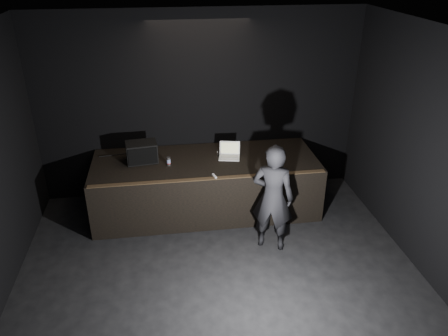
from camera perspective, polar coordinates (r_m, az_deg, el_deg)
name	(u,v)px	position (r m, az deg, el deg)	size (l,w,h in m)	color
ground	(228,316)	(6.14, 0.57, -18.71)	(7.00, 7.00, 0.00)	black
room_walls	(229,182)	(4.90, 0.68, -1.89)	(6.10, 7.10, 3.52)	black
stage_riser	(206,185)	(8.01, -2.39, -2.19)	(4.00, 1.50, 1.00)	black
riser_lip	(210,178)	(7.15, -1.86, -1.37)	(3.92, 0.10, 0.01)	brown
stage_monitor	(142,152)	(7.79, -10.68, 2.05)	(0.57, 0.45, 0.35)	black
cable	(122,154)	(8.21, -13.19, 1.79)	(0.02, 0.02, 0.82)	black
laptop	(229,153)	(7.89, 0.72, 1.95)	(0.43, 0.40, 0.25)	white
beer_can	(169,161)	(7.61, -7.24, 0.87)	(0.07, 0.07, 0.16)	silver
plastic_cup	(219,153)	(7.92, -0.68, 1.92)	(0.08, 0.08, 0.09)	white
wii_remote	(214,176)	(7.20, -1.27, -1.06)	(0.04, 0.15, 0.03)	silver
person	(273,198)	(6.85, 6.37, -3.89)	(0.66, 0.43, 1.80)	black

